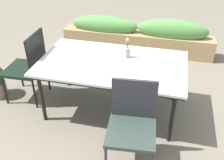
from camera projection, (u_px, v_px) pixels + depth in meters
name	position (u px, v px, depth m)	size (l,w,h in m)	color
ground_plane	(117.00, 107.00, 3.66)	(12.00, 12.00, 0.00)	#756B5B
dining_table	(112.00, 66.00, 3.25)	(1.83, 1.07, 0.74)	#B2C6C1
chair_near_right	(132.00, 121.00, 2.60)	(0.52, 0.52, 0.95)	#2E3C36
chair_end_left	(29.00, 64.00, 3.56)	(0.51, 0.51, 1.00)	black
flower_vase	(127.00, 51.00, 3.29)	(0.07, 0.07, 0.26)	tan
planter_box	(138.00, 36.00, 4.97)	(2.87, 0.36, 0.70)	#9E7F56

